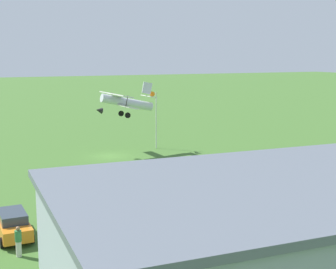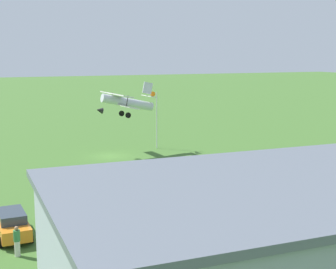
{
  "view_description": "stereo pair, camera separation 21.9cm",
  "coord_description": "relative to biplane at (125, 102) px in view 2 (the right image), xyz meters",
  "views": [
    {
      "loc": [
        16.02,
        52.27,
        11.36
      ],
      "look_at": [
        -2.27,
        10.9,
        3.95
      ],
      "focal_mm": 52.81,
      "sensor_mm": 36.0,
      "label": 1
    },
    {
      "loc": [
        15.82,
        52.36,
        11.36
      ],
      "look_at": [
        -2.27,
        10.9,
        3.95
      ],
      "focal_mm": 52.81,
      "sensor_mm": 36.0,
      "label": 2
    }
  ],
  "objects": [
    {
      "name": "ground_plane",
      "position": [
        2.06,
        0.73,
        -5.96
      ],
      "size": [
        400.0,
        400.0,
        0.0
      ],
      "primitive_type": "plane",
      "color": "#3D6628"
    },
    {
      "name": "biplane",
      "position": [
        0.0,
        0.0,
        0.0
      ],
      "size": [
        7.11,
        7.22,
        3.97
      ],
      "color": "silver"
    },
    {
      "name": "car_orange",
      "position": [
        15.02,
        22.03,
        -5.11
      ],
      "size": [
        2.09,
        4.75,
        1.65
      ],
      "color": "orange",
      "rests_on": "ground_plane"
    },
    {
      "name": "person_at_fence_line",
      "position": [
        -11.5,
        21.5,
        -5.13
      ],
      "size": [
        0.42,
        0.42,
        1.67
      ],
      "color": "#3F3F47",
      "rests_on": "ground_plane"
    },
    {
      "name": "person_beside_truck",
      "position": [
        15.09,
        25.33,
        -5.07
      ],
      "size": [
        0.46,
        0.46,
        1.78
      ],
      "color": "beige",
      "rests_on": "ground_plane"
    },
    {
      "name": "windsock",
      "position": [
        -3.88,
        -1.52,
        0.15
      ],
      "size": [
        1.09,
        1.33,
        6.98
      ],
      "color": "silver",
      "rests_on": "ground_plane"
    }
  ]
}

